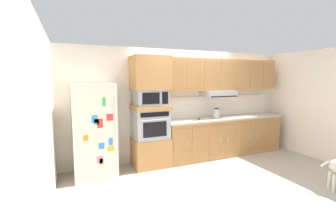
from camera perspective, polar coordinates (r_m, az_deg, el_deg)
ground_plane at (r=4.93m, az=9.36°, el=-15.62°), size 9.60×9.60×0.00m
back_kitchen_wall at (r=5.56m, az=3.45°, el=0.31°), size 6.20×0.12×2.50m
side_panel_left at (r=3.89m, az=-27.62°, el=-3.08°), size 0.12×7.10×2.50m
side_panel_right at (r=6.55m, az=30.70°, el=0.35°), size 0.12×7.10×2.50m
refrigerator at (r=4.64m, az=-17.53°, el=-5.86°), size 0.76×0.73×1.76m
oven_base_cabinet at (r=5.08m, az=-4.28°, el=-11.25°), size 0.74×0.62×0.60m
built_in_oven at (r=4.93m, az=-4.33°, el=-4.60°), size 0.70×0.62×0.60m
appliance_mid_shelf at (r=4.88m, az=-4.37°, el=-0.56°), size 0.74×0.62×0.10m
microwave at (r=4.86m, az=-4.38°, el=1.89°), size 0.64×0.54×0.32m
appliance_upper_cabinet at (r=4.84m, az=-4.44°, el=7.80°), size 0.74×0.62×0.68m
lower_cabinet_run at (r=5.90m, az=13.47°, el=-7.49°), size 3.03×0.63×0.88m
countertop_slab at (r=5.81m, az=13.57°, el=-3.08°), size 3.07×0.64×0.04m
backsplash_panel at (r=6.01m, az=12.00°, el=-0.13°), size 3.07×0.02×0.50m
upper_cabinet_with_hood at (r=5.83m, az=13.04°, el=6.87°), size 3.03×0.48×0.88m
screwdriver at (r=5.39m, az=7.66°, el=-3.33°), size 0.17×0.17×0.03m
electric_kettle at (r=5.59m, az=11.64°, el=-2.01°), size 0.17×0.17×0.24m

